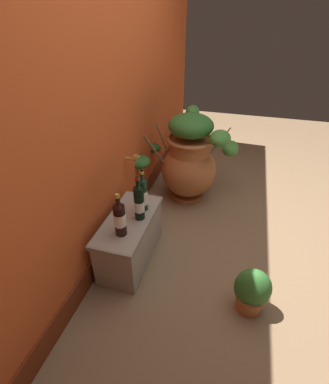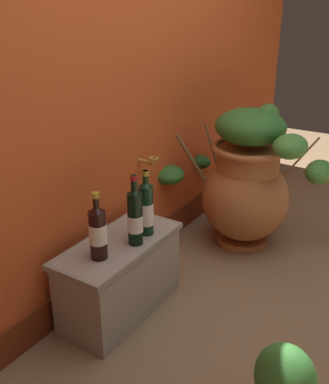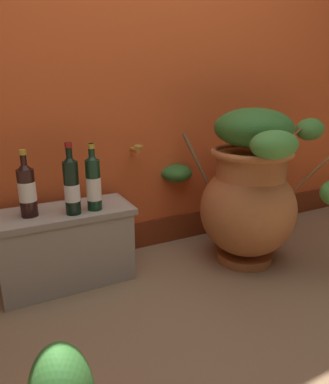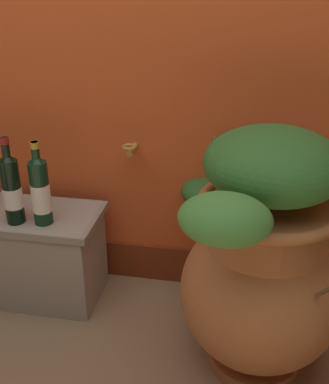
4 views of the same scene
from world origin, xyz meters
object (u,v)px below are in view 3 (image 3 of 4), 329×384
(wine_bottle_left, at_px, (93,182))
(wine_bottle_middle, at_px, (27,188))
(wine_bottle_right, at_px, (72,184))
(terracotta_urn, at_px, (250,190))

(wine_bottle_left, distance_m, wine_bottle_middle, 0.30)
(wine_bottle_left, height_order, wine_bottle_right, wine_bottle_right)
(terracotta_urn, bearing_deg, wine_bottle_left, 168.18)
(terracotta_urn, relative_size, wine_bottle_middle, 3.06)
(wine_bottle_left, xyz_separation_m, wine_bottle_right, (-0.11, -0.01, 0.00))
(terracotta_urn, distance_m, wine_bottle_middle, 1.17)
(terracotta_urn, height_order, wine_bottle_right, terracotta_urn)
(wine_bottle_left, xyz_separation_m, wine_bottle_middle, (-0.30, 0.05, -0.01))
(terracotta_urn, xyz_separation_m, wine_bottle_right, (-0.95, 0.16, 0.11))
(wine_bottle_left, bearing_deg, wine_bottle_middle, 170.73)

